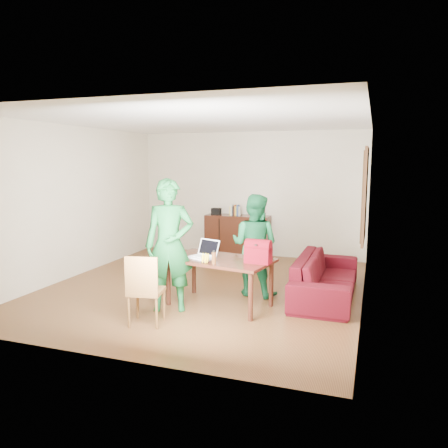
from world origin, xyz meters
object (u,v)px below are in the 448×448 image
at_px(bottle, 214,257).
at_px(red_bag, 258,254).
at_px(person_near, 169,245).
at_px(table, 219,264).
at_px(person_far, 254,245).
at_px(chair, 146,304).
at_px(sofa, 326,277).
at_px(laptop, 201,255).

distance_m(bottle, red_bag, 0.61).
bearing_deg(red_bag, person_near, -161.14).
bearing_deg(table, bottle, -73.13).
bearing_deg(person_far, person_near, 57.75).
height_order(chair, sofa, chair).
xyz_separation_m(laptop, bottle, (0.30, -0.27, 0.04)).
bearing_deg(red_bag, person_far, 113.20).
height_order(chair, red_bag, red_bag).
relative_size(table, sofa, 0.74).
bearing_deg(table, red_bag, 2.88).
bearing_deg(laptop, bottle, -22.12).
xyz_separation_m(person_near, person_far, (0.93, 1.07, -0.13)).
height_order(laptop, red_bag, red_bag).
xyz_separation_m(person_far, bottle, (-0.29, -1.01, -0.00)).
distance_m(person_near, sofa, 2.47).
relative_size(table, red_bag, 4.63).
bearing_deg(person_far, chair, 68.29).
bearing_deg(sofa, person_far, 103.05).
xyz_separation_m(chair, sofa, (2.05, 1.91, 0.05)).
distance_m(table, person_far, 0.78).
relative_size(person_far, sofa, 0.73).
height_order(person_far, sofa, person_far).
height_order(chair, bottle, chair).
height_order(person_near, sofa, person_near).
height_order(bottle, red_bag, red_bag).
distance_m(laptop, sofa, 1.98).
distance_m(person_far, sofa, 1.20).
distance_m(table, chair, 1.22).
distance_m(table, bottle, 0.37).
relative_size(person_far, red_bag, 4.53).
bearing_deg(sofa, laptop, 120.78).
xyz_separation_m(person_far, laptop, (-0.59, -0.74, -0.05)).
height_order(table, chair, chair).
bearing_deg(bottle, chair, -136.27).
xyz_separation_m(table, sofa, (1.41, 0.93, -0.30)).
relative_size(chair, laptop, 2.15).
bearing_deg(chair, person_near, 73.93).
height_order(chair, laptop, laptop).
bearing_deg(bottle, person_far, 73.80).
relative_size(bottle, sofa, 0.08).
xyz_separation_m(table, bottle, (0.04, -0.33, 0.17)).
height_order(laptop, bottle, laptop).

